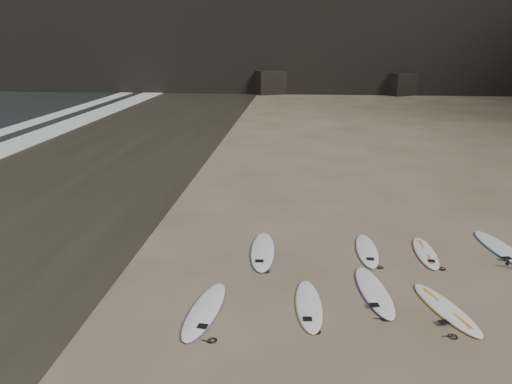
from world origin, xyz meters
TOP-DOWN VIEW (x-y plane):
  - ground at (0.00, 0.00)m, footprint 240.00×240.00m
  - wet_sand at (-13.00, 10.00)m, footprint 12.00×200.00m
  - surfboard_0 at (-4.52, -0.78)m, footprint 0.92×2.63m
  - surfboard_1 at (-2.22, -0.36)m, footprint 0.69×2.38m
  - surfboard_2 at (-0.66, 0.40)m, footprint 0.97×2.65m
  - surfboard_3 at (0.83, -0.27)m, footprint 1.33×2.47m
  - surfboard_5 at (-3.47, 2.52)m, footprint 0.77×2.76m
  - surfboard_6 at (-0.52, 2.83)m, footprint 0.59×2.38m
  - surfboard_7 at (1.10, 2.80)m, footprint 0.57×2.24m
  - surfboard_8 at (3.32, 3.26)m, footprint 1.11×2.79m

SIDE VIEW (x-z plane):
  - ground at x=0.00m, z-range 0.00..0.00m
  - wet_sand at x=-13.00m, z-range 0.00..0.01m
  - surfboard_7 at x=1.10m, z-range 0.00..0.08m
  - surfboard_1 at x=-2.22m, z-range 0.00..0.08m
  - surfboard_6 at x=-0.52m, z-range 0.00..0.09m
  - surfboard_3 at x=0.83m, z-range 0.00..0.09m
  - surfboard_0 at x=-4.52m, z-range 0.00..0.09m
  - surfboard_2 at x=-0.66m, z-range 0.00..0.09m
  - surfboard_8 at x=3.32m, z-range 0.00..0.10m
  - surfboard_5 at x=-3.47m, z-range 0.00..0.10m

